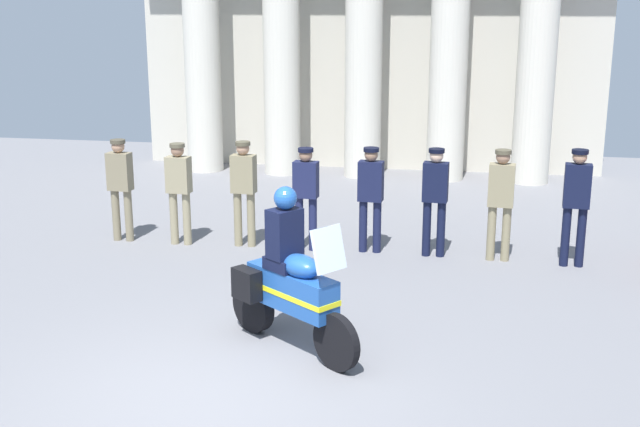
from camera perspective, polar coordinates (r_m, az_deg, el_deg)
name	(u,v)px	position (r m, az deg, el deg)	size (l,w,h in m)	color
ground_plane	(212,397)	(8.55, -7.55, -12.54)	(28.00, 28.00, 0.00)	slate
colonnade_backdrop	(367,6)	(18.54, 3.30, 14.23)	(10.61, 1.66, 7.36)	beige
officer_in_row_0	(120,182)	(13.72, -13.74, 2.17)	(0.40, 0.25, 1.69)	#7A7056
officer_in_row_1	(179,185)	(13.32, -9.80, 1.95)	(0.40, 0.25, 1.66)	gray
officer_in_row_2	(244,185)	(13.08, -5.33, 1.99)	(0.40, 0.25, 1.71)	#847A5B
officer_in_row_3	(306,190)	(12.83, -0.99, 1.62)	(0.40, 0.25, 1.65)	#191E42
officer_in_row_4	(371,191)	(12.74, 3.55, 1.56)	(0.40, 0.25, 1.67)	#141938
officer_in_row_5	(435,193)	(12.63, 8.02, 1.40)	(0.40, 0.25, 1.70)	black
officer_in_row_6	(501,196)	(12.59, 12.48, 1.20)	(0.40, 0.25, 1.72)	#847A5B
officer_in_row_7	(576,198)	(12.59, 17.43, 1.03)	(0.40, 0.25, 1.77)	black
motorcycle_with_rider	(288,282)	(9.28, -2.25, -4.80)	(1.73, 1.37, 1.90)	black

